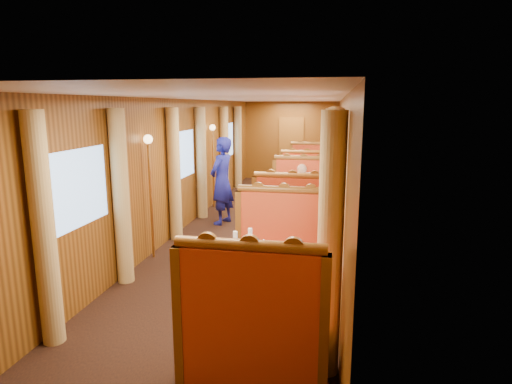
% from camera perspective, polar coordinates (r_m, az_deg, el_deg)
% --- Properties ---
extents(floor, '(3.00, 12.00, 0.01)m').
position_cam_1_polar(floor, '(8.32, 0.38, -5.16)').
color(floor, black).
rests_on(floor, ground).
extents(ceiling, '(3.00, 12.00, 0.01)m').
position_cam_1_polar(ceiling, '(7.97, 0.41, 12.33)').
color(ceiling, silver).
rests_on(ceiling, wall_left).
extents(wall_far, '(3.00, 0.01, 2.50)m').
position_cam_1_polar(wall_far, '(13.96, 4.72, 6.81)').
color(wall_far, brown).
rests_on(wall_far, floor).
extents(wall_near, '(3.00, 0.01, 2.50)m').
position_cam_1_polar(wall_near, '(2.58, -24.55, -15.79)').
color(wall_near, brown).
rests_on(wall_near, floor).
extents(wall_left, '(0.01, 12.00, 2.50)m').
position_cam_1_polar(wall_left, '(8.44, -9.71, 3.61)').
color(wall_left, brown).
rests_on(wall_left, floor).
extents(wall_right, '(0.01, 12.00, 2.50)m').
position_cam_1_polar(wall_right, '(7.93, 11.14, 3.06)').
color(wall_right, brown).
rests_on(wall_right, floor).
extents(doorway_far, '(0.80, 0.04, 2.00)m').
position_cam_1_polar(doorway_far, '(13.96, 4.69, 5.77)').
color(doorway_far, brown).
rests_on(doorway_far, floor).
extents(table_near, '(1.05, 0.72, 0.75)m').
position_cam_1_polar(table_near, '(4.83, 1.95, -13.09)').
color(table_near, white).
rests_on(table_near, floor).
extents(banquette_near_fwd, '(1.30, 0.55, 1.34)m').
position_cam_1_polar(banquette_near_fwd, '(3.92, -0.36, -18.52)').
color(banquette_near_fwd, red).
rests_on(banquette_near_fwd, floor).
extents(banquette_near_aft, '(1.30, 0.55, 1.34)m').
position_cam_1_polar(banquette_near_aft, '(5.75, 3.46, -8.48)').
color(banquette_near_aft, red).
rests_on(banquette_near_aft, floor).
extents(table_mid, '(1.05, 0.72, 0.75)m').
position_cam_1_polar(table_mid, '(8.13, 5.60, -2.87)').
color(table_mid, white).
rests_on(table_mid, floor).
extents(banquette_mid_fwd, '(1.30, 0.55, 1.34)m').
position_cam_1_polar(banquette_mid_fwd, '(7.14, 4.91, -4.49)').
color(banquette_mid_fwd, red).
rests_on(banquette_mid_fwd, floor).
extents(banquette_mid_aft, '(1.30, 0.55, 1.34)m').
position_cam_1_polar(banquette_mid_aft, '(9.10, 6.16, -1.01)').
color(banquette_mid_aft, red).
rests_on(banquette_mid_aft, floor).
extents(table_far, '(1.05, 0.72, 0.75)m').
position_cam_1_polar(table_far, '(11.54, 7.10, 1.39)').
color(table_far, white).
rests_on(table_far, floor).
extents(banquette_far_fwd, '(1.30, 0.55, 1.34)m').
position_cam_1_polar(banquette_far_fwd, '(10.54, 6.77, 0.70)').
color(banquette_far_fwd, red).
rests_on(banquette_far_fwd, floor).
extents(banquette_far_aft, '(1.30, 0.55, 1.34)m').
position_cam_1_polar(banquette_far_aft, '(12.53, 7.38, 2.41)').
color(banquette_far_aft, red).
rests_on(banquette_far_aft, floor).
extents(tea_tray, '(0.38, 0.31, 0.01)m').
position_cam_1_polar(tea_tray, '(4.68, 0.56, -8.88)').
color(tea_tray, silver).
rests_on(tea_tray, table_near).
extents(teapot_left, '(0.19, 0.15, 0.13)m').
position_cam_1_polar(teapot_left, '(4.63, -0.39, -8.32)').
color(teapot_left, silver).
rests_on(teapot_left, tea_tray).
extents(teapot_right, '(0.16, 0.13, 0.11)m').
position_cam_1_polar(teapot_right, '(4.57, 1.18, -8.71)').
color(teapot_right, silver).
rests_on(teapot_right, tea_tray).
extents(teapot_back, '(0.21, 0.18, 0.14)m').
position_cam_1_polar(teapot_back, '(4.75, 1.00, -7.75)').
color(teapot_back, silver).
rests_on(teapot_back, tea_tray).
extents(fruit_plate, '(0.23, 0.23, 0.05)m').
position_cam_1_polar(fruit_plate, '(4.51, 5.33, -9.56)').
color(fruit_plate, white).
rests_on(fruit_plate, table_near).
extents(cup_inboard, '(0.08, 0.08, 0.26)m').
position_cam_1_polar(cup_inboard, '(4.80, -2.76, -7.09)').
color(cup_inboard, white).
rests_on(cup_inboard, table_near).
extents(cup_outboard, '(0.08, 0.08, 0.26)m').
position_cam_1_polar(cup_outboard, '(4.91, -0.78, -6.64)').
color(cup_outboard, white).
rests_on(cup_outboard, table_near).
extents(rose_vase_mid, '(0.06, 0.06, 0.36)m').
position_cam_1_polar(rose_vase_mid, '(7.98, 5.48, 0.92)').
color(rose_vase_mid, silver).
rests_on(rose_vase_mid, table_mid).
extents(rose_vase_far, '(0.06, 0.06, 0.36)m').
position_cam_1_polar(rose_vase_far, '(11.47, 7.12, 4.12)').
color(rose_vase_far, silver).
rests_on(rose_vase_far, table_far).
extents(window_left_near, '(0.01, 1.20, 0.90)m').
position_cam_1_polar(window_left_near, '(5.30, -22.64, 0.43)').
color(window_left_near, '#80ADE4').
rests_on(window_left_near, wall_left).
extents(curtain_left_near_a, '(0.22, 0.22, 2.35)m').
position_cam_1_polar(curtain_left_near_a, '(4.68, -26.46, -4.75)').
color(curtain_left_near_a, tan).
rests_on(curtain_left_near_a, floor).
extents(curtain_left_near_b, '(0.22, 0.22, 2.35)m').
position_cam_1_polar(curtain_left_near_b, '(5.95, -17.54, -0.78)').
color(curtain_left_near_b, tan).
rests_on(curtain_left_near_b, floor).
extents(window_right_near, '(0.01, 1.20, 0.90)m').
position_cam_1_polar(window_right_near, '(4.45, 11.44, -0.87)').
color(window_right_near, '#80ADE4').
rests_on(window_right_near, wall_right).
extents(curtain_right_near_a, '(0.22, 0.22, 2.35)m').
position_cam_1_polar(curtain_right_near_a, '(3.77, 9.83, -7.42)').
color(curtain_right_near_a, tan).
rests_on(curtain_right_near_a, floor).
extents(curtain_right_near_b, '(0.22, 0.22, 2.35)m').
position_cam_1_polar(curtain_right_near_b, '(5.27, 10.06, -1.96)').
color(curtain_right_near_b, tan).
rests_on(curtain_right_near_b, floor).
extents(window_left_mid, '(0.01, 1.20, 0.90)m').
position_cam_1_polar(window_left_mid, '(8.41, -9.66, 4.96)').
color(window_left_mid, '#80ADE4').
rests_on(window_left_mid, wall_left).
extents(curtain_left_mid_a, '(0.22, 0.22, 2.35)m').
position_cam_1_polar(curtain_left_mid_a, '(7.69, -10.83, 2.24)').
color(curtain_left_mid_a, tan).
rests_on(curtain_left_mid_a, floor).
extents(curtain_left_mid_b, '(0.22, 0.22, 2.35)m').
position_cam_1_polar(curtain_left_mid_b, '(9.14, -7.31, 3.80)').
color(curtain_left_mid_b, tan).
rests_on(curtain_left_mid_b, floor).
extents(window_right_mid, '(0.01, 1.20, 0.90)m').
position_cam_1_polar(window_right_mid, '(7.91, 11.09, 4.49)').
color(window_right_mid, '#80ADE4').
rests_on(window_right_mid, wall_right).
extents(curtain_right_mid_a, '(0.22, 0.22, 2.35)m').
position_cam_1_polar(curtain_right_mid_a, '(7.17, 10.21, 1.60)').
color(curtain_right_mid_a, tan).
rests_on(curtain_right_mid_a, floor).
extents(curtain_right_mid_b, '(0.22, 0.22, 2.35)m').
position_cam_1_polar(curtain_right_mid_b, '(8.71, 10.29, 3.34)').
color(curtain_right_mid_b, tan).
rests_on(curtain_right_mid_b, floor).
extents(window_left_far, '(0.01, 1.20, 0.90)m').
position_cam_1_polar(window_left_far, '(11.74, -3.80, 6.91)').
color(window_left_far, '#80ADE4').
rests_on(window_left_far, wall_left).
extents(curtain_left_far_a, '(0.22, 0.22, 2.35)m').
position_cam_1_polar(curtain_left_far_a, '(10.99, -4.24, 5.15)').
color(curtain_left_far_a, tan).
rests_on(curtain_left_far_a, floor).
extents(curtain_left_far_b, '(0.22, 0.22, 2.35)m').
position_cam_1_polar(curtain_left_far_b, '(12.50, -2.43, 5.94)').
color(curtain_left_far_b, tan).
rests_on(curtain_left_far_b, floor).
extents(window_right_far, '(0.01, 1.20, 0.90)m').
position_cam_1_polar(window_right_far, '(11.39, 10.95, 6.59)').
color(window_right_far, '#80ADE4').
rests_on(window_right_far, wall_right).
extents(curtain_right_far_a, '(0.22, 0.22, 2.35)m').
position_cam_1_polar(curtain_right_far_a, '(10.64, 10.35, 4.79)').
color(curtain_right_far_a, tan).
rests_on(curtain_right_far_a, floor).
extents(curtain_right_far_b, '(0.22, 0.22, 2.35)m').
position_cam_1_polar(curtain_right_far_b, '(12.19, 10.38, 5.62)').
color(curtain_right_far_b, tan).
rests_on(curtain_right_far_b, floor).
extents(sconce_left_fore, '(0.14, 0.14, 1.95)m').
position_cam_1_polar(sconce_left_fore, '(6.78, -14.00, 2.67)').
color(sconce_left_fore, '#BF8C3F').
rests_on(sconce_left_fore, floor).
extents(sconce_right_fore, '(0.14, 0.14, 1.95)m').
position_cam_1_polar(sconce_right_fore, '(6.18, 10.40, 1.99)').
color(sconce_right_fore, '#BF8C3F').
rests_on(sconce_right_fore, floor).
extents(sconce_left_aft, '(0.14, 0.14, 1.95)m').
position_cam_1_polar(sconce_left_aft, '(10.05, -5.77, 5.73)').
color(sconce_left_aft, '#BF8C3F').
rests_on(sconce_left_aft, floor).
extents(sconce_right_aft, '(0.14, 0.14, 1.95)m').
position_cam_1_polar(sconce_right_aft, '(9.65, 10.48, 5.36)').
color(sconce_right_aft, '#BF8C3F').
rests_on(sconce_right_aft, floor).
extents(steward, '(0.59, 0.74, 1.77)m').
position_cam_1_polar(steward, '(8.65, -4.56, 1.48)').
color(steward, navy).
rests_on(steward, floor).
extents(passenger, '(0.40, 0.44, 0.76)m').
position_cam_1_polar(passenger, '(8.79, 6.08, 0.66)').
color(passenger, beige).
rests_on(passenger, banquette_mid_aft).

